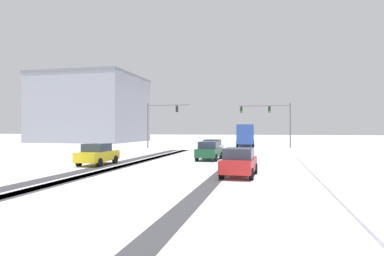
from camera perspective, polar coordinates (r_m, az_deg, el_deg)
ground_plane at (r=11.13m, az=-27.59°, el=-14.26°), size 300.00×300.00×0.00m
wheel_track_left_lane at (r=25.07m, az=6.08°, el=-6.36°), size 0.87×36.32×0.01m
wheel_track_right_lane at (r=26.93m, az=-9.94°, el=-5.93°), size 1.04×36.32×0.01m
wheel_track_center at (r=27.51m, az=-12.72°, el=-5.80°), size 1.16×36.32×0.01m
wheel_track_oncoming at (r=26.99m, az=-10.27°, el=-5.91°), size 0.81×36.32×0.01m
sidewalk_kerb_right at (r=23.71m, az=23.66°, el=-6.57°), size 4.00×36.32×0.12m
traffic_signal_far_right at (r=51.13m, az=13.10°, el=2.08°), size 7.44×0.81×6.50m
traffic_signal_far_left at (r=49.60m, az=-5.45°, el=1.86°), size 6.48×0.61×6.50m
car_white_lead at (r=35.76m, az=3.44°, el=-3.19°), size 1.94×4.16×1.62m
car_dark_green_second at (r=29.97m, az=2.87°, el=-3.78°), size 1.95×4.16×1.62m
car_yellow_cab_third at (r=26.83m, az=-15.43°, el=-4.20°), size 1.85×4.11×1.62m
car_red_fourth at (r=19.85m, az=7.83°, el=-5.64°), size 1.98×4.17×1.62m
bus_oncoming at (r=55.82m, az=8.90°, el=-0.89°), size 3.05×11.10×3.38m
office_building_far_left_block at (r=76.22m, az=-16.27°, el=3.09°), size 19.72×19.30×14.00m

